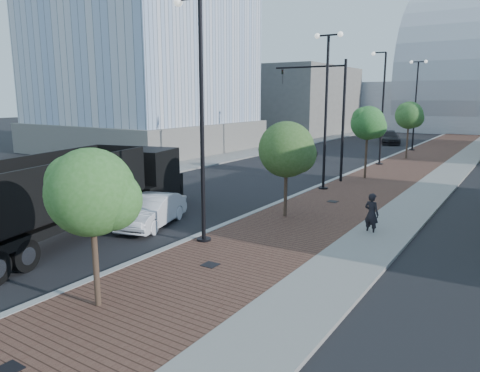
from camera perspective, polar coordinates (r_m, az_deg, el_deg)
The scene contains 24 objects.
sidewalk at distance 44.40m, azimuth 22.98°, elevation 3.14°, with size 7.00×140.00×0.12m, color #4C2D23.
concrete_strip at distance 44.02m, azimuth 26.43°, elevation 2.80°, with size 2.40×140.00×0.13m, color slate.
curb at distance 45.12m, azimuth 18.61°, elevation 3.58°, with size 0.30×140.00×0.14m, color gray.
west_sidewalk at distance 49.90m, azimuth 3.98°, elevation 4.81°, with size 4.00×140.00×0.12m, color slate.
dump_truck at distance 21.53m, azimuth -16.10°, elevation -0.48°, with size 5.54×13.54×3.41m.
white_sedan at distance 20.27m, azimuth -11.03°, elevation -3.10°, with size 1.48×4.23×1.40m, color silver.
dark_car_mid at distance 41.11m, azimuth 7.16°, elevation 4.11°, with size 1.95×4.22×1.17m, color black.
dark_car_far at distance 57.74m, azimuth 18.43°, elevation 5.83°, with size 2.10×5.17×1.50m, color black.
pedestrian at distance 19.43m, azimuth 16.34°, elevation -3.42°, with size 0.64×0.42×1.76m, color black.
streetlight_1 at distance 17.07m, azimuth -5.13°, elevation 6.81°, with size 1.44×0.56×9.21m.
streetlight_2 at distance 27.45m, azimuth 10.84°, elevation 9.33°, with size 1.72×0.56×9.28m.
streetlight_3 at distance 38.87m, azimuth 17.45°, elevation 8.83°, with size 1.44×0.56×9.21m.
streetlight_4 at distance 50.49m, azimuth 21.35°, elevation 9.57°, with size 1.72×0.56×9.28m.
traffic_mast at distance 30.57m, azimuth 11.43°, elevation 9.79°, with size 5.09×0.20×8.00m.
tree_0 at distance 12.16m, azimuth -18.15°, elevation -0.82°, with size 2.36×2.30×4.39m.
tree_1 at distance 20.79m, azimuth 6.05°, elevation 4.60°, with size 2.60×2.59×4.57m.
tree_2 at distance 31.87m, azimuth 15.99°, elevation 7.66°, with size 2.34×2.29×5.05m.
tree_3 at distance 43.47m, azimuth 20.72°, elevation 8.37°, with size 2.47×2.44×5.23m.
tower_podium at distance 49.93m, azimuth -11.78°, elevation 6.27°, with size 19.00×19.00×3.00m, color slate.
convention_center at distance 89.35m, azimuth 25.00°, elevation 10.47°, with size 50.00×30.00×50.00m.
commercial_block_nw at distance 70.57m, azimuth 6.99°, elevation 10.67°, with size 14.00×20.00×10.00m, color #625E58.
utility_cover_0 at distance 11.11m, azimuth -27.36°, elevation -19.95°, with size 0.50×0.50×0.02m, color black.
utility_cover_1 at distance 15.30m, azimuth -3.79°, elevation -9.94°, with size 0.50×0.50×0.02m, color black.
utility_cover_2 at distance 24.62m, azimuth 11.67°, elevation -1.94°, with size 0.50×0.50×0.02m, color black.
Camera 1 is at (10.96, -3.41, 5.66)m, focal length 33.64 mm.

